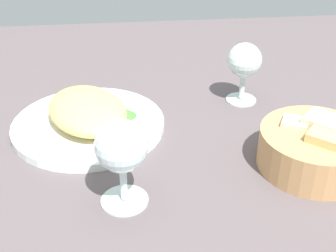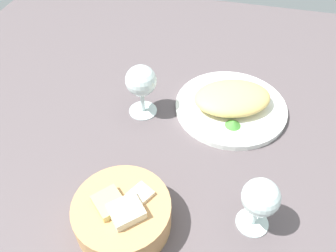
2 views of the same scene
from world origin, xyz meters
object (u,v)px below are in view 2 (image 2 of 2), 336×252
object	(u,v)px
wine_glass_far	(260,199)
plate	(231,107)
wine_glass_near	(141,83)
bread_basket	(123,214)

from	to	relation	value
wine_glass_far	plate	bearing A→B (deg)	-75.75
plate	wine_glass_far	xyz separation A→B (cm)	(-7.41, 29.20, 7.14)
plate	wine_glass_near	xyz separation A→B (cm)	(20.27, 5.73, 7.88)
bread_basket	wine_glass_far	world-z (taller)	wine_glass_far
plate	wine_glass_near	size ratio (longest dim) A/B	2.07
bread_basket	wine_glass_far	xyz separation A→B (cm)	(-22.34, -5.67, 4.54)
plate	wine_glass_near	bearing A→B (deg)	15.79
plate	bread_basket	xyz separation A→B (cm)	(14.92, 34.87, 2.60)
bread_basket	wine_glass_far	bearing A→B (deg)	-165.76
wine_glass_near	bread_basket	bearing A→B (deg)	100.41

